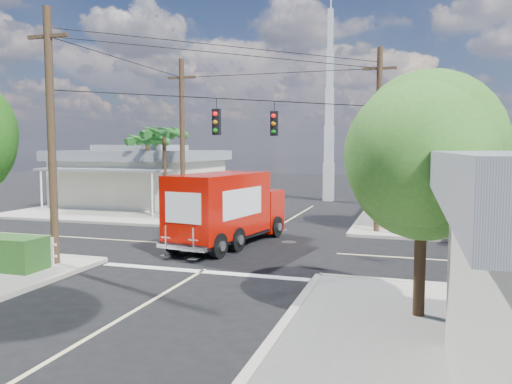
% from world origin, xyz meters
% --- Properties ---
extents(ground, '(120.00, 120.00, 0.00)m').
position_xyz_m(ground, '(0.00, 0.00, 0.00)').
color(ground, black).
rests_on(ground, ground).
extents(sidewalk_ne, '(14.12, 14.12, 0.14)m').
position_xyz_m(sidewalk_ne, '(10.88, 10.88, 0.07)').
color(sidewalk_ne, gray).
rests_on(sidewalk_ne, ground).
extents(sidewalk_nw, '(14.12, 14.12, 0.14)m').
position_xyz_m(sidewalk_nw, '(-10.88, 10.88, 0.07)').
color(sidewalk_nw, gray).
rests_on(sidewalk_nw, ground).
extents(road_markings, '(32.00, 32.00, 0.01)m').
position_xyz_m(road_markings, '(0.00, -1.47, 0.01)').
color(road_markings, beige).
rests_on(road_markings, ground).
extents(building_nw, '(10.80, 10.20, 4.30)m').
position_xyz_m(building_nw, '(-12.00, 12.46, 2.22)').
color(building_nw, beige).
rests_on(building_nw, sidewalk_nw).
extents(radio_tower, '(0.80, 0.80, 17.00)m').
position_xyz_m(radio_tower, '(0.50, 20.00, 5.64)').
color(radio_tower, silver).
rests_on(radio_tower, ground).
extents(tree_ne_front, '(4.21, 4.14, 6.66)m').
position_xyz_m(tree_ne_front, '(7.21, 6.76, 4.77)').
color(tree_ne_front, '#422D1C').
rests_on(tree_ne_front, sidewalk_ne).
extents(tree_ne_back, '(3.77, 3.66, 5.82)m').
position_xyz_m(tree_ne_back, '(9.81, 8.96, 4.19)').
color(tree_ne_back, '#422D1C').
rests_on(tree_ne_back, sidewalk_ne).
extents(tree_se, '(3.67, 3.54, 5.62)m').
position_xyz_m(tree_se, '(7.01, -7.24, 4.04)').
color(tree_se, '#422D1C').
rests_on(tree_se, sidewalk_se).
extents(palm_nw_front, '(3.01, 3.08, 5.59)m').
position_xyz_m(palm_nw_front, '(-7.50, 7.50, 5.04)').
color(palm_nw_front, '#422D1C').
rests_on(palm_nw_front, sidewalk_nw).
extents(palm_nw_back, '(3.01, 3.08, 5.19)m').
position_xyz_m(palm_nw_back, '(-9.50, 9.00, 4.67)').
color(palm_nw_back, '#422D1C').
rests_on(palm_nw_back, sidewalk_nw).
extents(utility_poles, '(12.00, 10.68, 9.00)m').
position_xyz_m(utility_poles, '(-1.58, 1.60, 4.67)').
color(utility_poles, '#473321').
rests_on(utility_poles, ground).
extents(vending_boxes, '(1.90, 0.50, 1.10)m').
position_xyz_m(vending_boxes, '(6.50, 6.20, 0.69)').
color(vending_boxes, '#AC1E17').
rests_on(vending_boxes, sidewalk_ne).
extents(delivery_truck, '(3.39, 7.51, 3.14)m').
position_xyz_m(delivery_truck, '(-0.79, 0.37, 1.59)').
color(delivery_truck, black).
rests_on(delivery_truck, ground).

